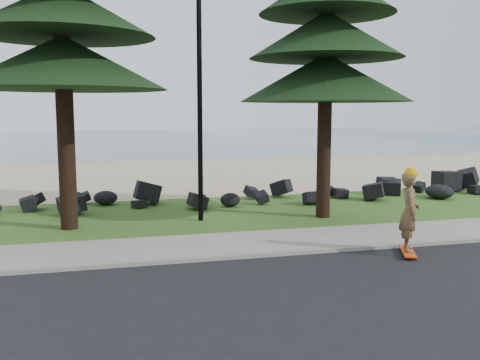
# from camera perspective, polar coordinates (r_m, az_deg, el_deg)

# --- Properties ---
(ground) EXTENTS (160.00, 160.00, 0.00)m
(ground) POSITION_cam_1_polar(r_m,az_deg,el_deg) (11.98, -1.45, -7.30)
(ground) COLOR #31571B
(ground) RESTS_ON ground
(road) EXTENTS (160.00, 7.00, 0.02)m
(road) POSITION_cam_1_polar(r_m,az_deg,el_deg) (7.88, 6.21, -15.21)
(road) COLOR black
(road) RESTS_ON ground
(kerb) EXTENTS (160.00, 0.20, 0.10)m
(kerb) POSITION_cam_1_polar(r_m,az_deg,el_deg) (11.12, -0.39, -8.18)
(kerb) COLOR gray
(kerb) RESTS_ON ground
(sidewalk) EXTENTS (160.00, 2.00, 0.08)m
(sidewalk) POSITION_cam_1_polar(r_m,az_deg,el_deg) (12.16, -1.66, -6.89)
(sidewalk) COLOR gray
(sidewalk) RESTS_ON ground
(beach_sand) EXTENTS (160.00, 15.00, 0.01)m
(beach_sand) POSITION_cam_1_polar(r_m,az_deg,el_deg) (26.10, -8.63, 0.59)
(beach_sand) COLOR tan
(beach_sand) RESTS_ON ground
(ocean) EXTENTS (160.00, 58.00, 0.01)m
(ocean) POSITION_cam_1_polar(r_m,az_deg,el_deg) (62.42, -12.07, 4.38)
(ocean) COLOR #3C5C72
(ocean) RESTS_ON ground
(seawall_boulders) EXTENTS (60.00, 2.40, 1.10)m
(seawall_boulders) POSITION_cam_1_polar(r_m,az_deg,el_deg) (17.36, -5.61, -2.75)
(seawall_boulders) COLOR black
(seawall_boulders) RESTS_ON ground
(lamp_post) EXTENTS (0.25, 0.14, 8.14)m
(lamp_post) POSITION_cam_1_polar(r_m,az_deg,el_deg) (14.77, -4.35, 11.61)
(lamp_post) COLOR black
(lamp_post) RESTS_ON ground
(skateboarder) EXTENTS (0.63, 1.01, 1.86)m
(skateboarder) POSITION_cam_1_polar(r_m,az_deg,el_deg) (11.72, 17.62, -3.28)
(skateboarder) COLOR red
(skateboarder) RESTS_ON ground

